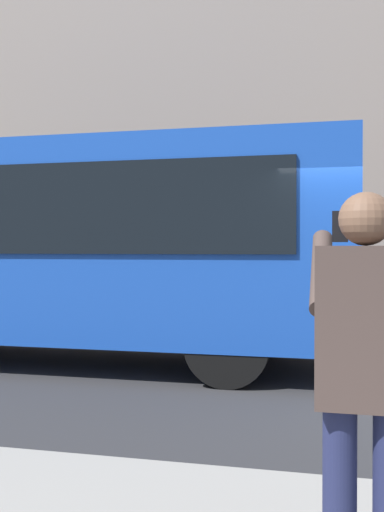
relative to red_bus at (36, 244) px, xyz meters
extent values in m
cube|color=gray|center=(-4.86, -6.32, 4.32)|extent=(28.00, 0.80, 12.00)
cube|color=#1947AD|center=(-0.02, -0.01, 0.02)|extent=(9.00, 2.50, 2.60)
cylinder|color=black|center=(-3.02, -1.11, -1.18)|extent=(1.00, 0.28, 1.00)
cylinder|color=black|center=(-3.02, 1.09, -1.18)|extent=(1.00, 0.28, 1.00)
cylinder|color=#1E2347|center=(-4.27, 5.40, -1.12)|extent=(0.14, 0.14, 0.82)
cube|color=#473833|center=(-4.37, 5.40, -0.38)|extent=(0.40, 0.24, 0.66)
sphere|color=brown|center=(-4.37, 5.40, 0.06)|extent=(0.22, 0.22, 0.22)
cylinder|color=#473833|center=(-4.19, 5.24, -0.16)|extent=(0.09, 0.48, 0.37)
cube|color=black|center=(-4.27, 5.10, 0.04)|extent=(0.07, 0.01, 0.14)
camera|label=1|loc=(-4.25, 7.94, -0.06)|focal=42.07mm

